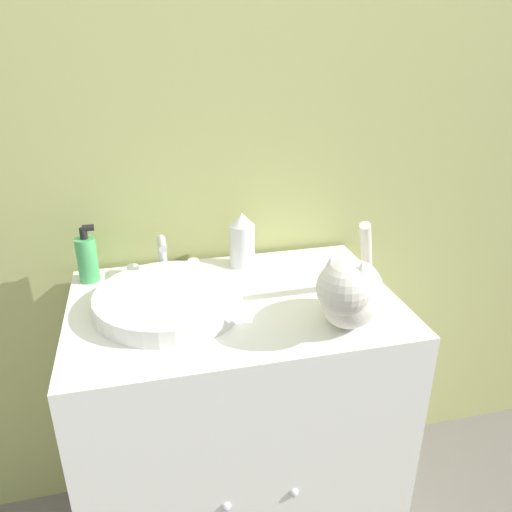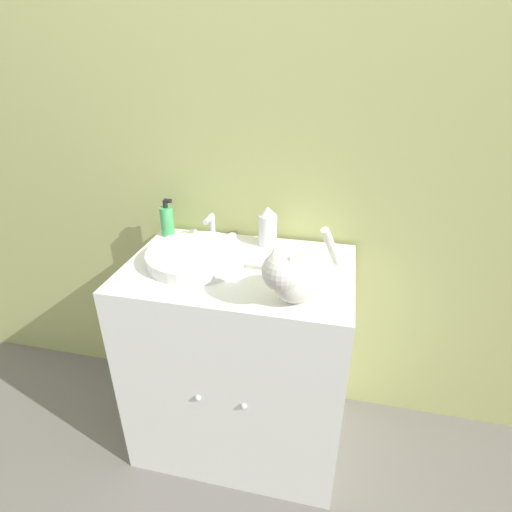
# 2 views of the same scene
# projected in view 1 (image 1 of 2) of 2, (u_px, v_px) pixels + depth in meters

# --- Properties ---
(wall_back) EXTENTS (6.00, 0.05, 2.50)m
(wall_back) POSITION_uv_depth(u_px,v_px,m) (210.00, 131.00, 1.42)
(wall_back) COLOR tan
(wall_back) RESTS_ON ground_plane
(vanity_cabinet) EXTENTS (0.84, 0.58, 0.87)m
(vanity_cabinet) POSITION_uv_depth(u_px,v_px,m) (237.00, 431.00, 1.46)
(vanity_cabinet) COLOR white
(vanity_cabinet) RESTS_ON ground_plane
(sink_basin) EXTENTS (0.37, 0.37, 0.05)m
(sink_basin) POSITION_uv_depth(u_px,v_px,m) (169.00, 300.00, 1.24)
(sink_basin) COLOR white
(sink_basin) RESTS_ON vanity_cabinet
(faucet) EXTENTS (0.20, 0.10, 0.12)m
(faucet) POSITION_uv_depth(u_px,v_px,m) (163.00, 259.00, 1.40)
(faucet) COLOR silver
(faucet) RESTS_ON vanity_cabinet
(cat) EXTENTS (0.26, 0.31, 0.22)m
(cat) POSITION_uv_depth(u_px,v_px,m) (350.00, 291.00, 1.14)
(cat) COLOR silver
(cat) RESTS_ON vanity_cabinet
(soap_bottle) EXTENTS (0.06, 0.06, 0.16)m
(soap_bottle) POSITION_uv_depth(u_px,v_px,m) (87.00, 258.00, 1.37)
(soap_bottle) COLOR #4CB266
(soap_bottle) RESTS_ON vanity_cabinet
(spray_bottle) EXTENTS (0.07, 0.07, 0.16)m
(spray_bottle) POSITION_uv_depth(u_px,v_px,m) (242.00, 240.00, 1.46)
(spray_bottle) COLOR silver
(spray_bottle) RESTS_ON vanity_cabinet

